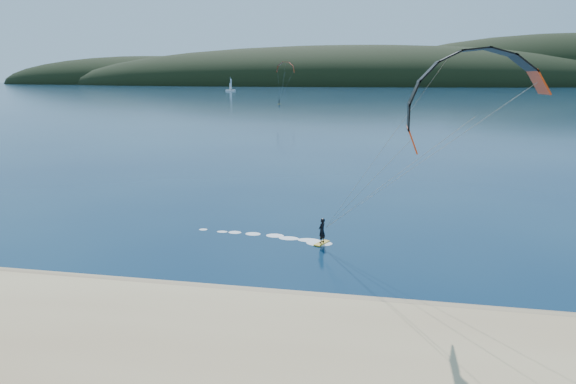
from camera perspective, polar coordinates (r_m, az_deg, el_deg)
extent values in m
plane|color=#08203E|center=(26.60, -12.60, -15.05)|extent=(1800.00, 1800.00, 0.00)
cube|color=#84694C|center=(30.32, -9.20, -11.16)|extent=(220.00, 2.50, 0.10)
ellipsoid|color=black|center=(743.94, 6.38, 11.86)|extent=(840.00, 280.00, 110.00)
ellipsoid|color=black|center=(820.60, 29.13, 10.44)|extent=(600.00, 240.00, 140.00)
ellipsoid|color=black|center=(891.29, -15.41, 11.65)|extent=(520.00, 220.00, 90.00)
cube|color=#C19416|center=(38.42, 3.81, -5.76)|extent=(1.08, 1.61, 0.09)
imported|color=black|center=(38.12, 3.83, -4.36)|extent=(0.70, 0.82, 1.90)
cylinder|color=gray|center=(33.23, 11.33, 1.27)|extent=(0.02, 0.02, 14.04)
cube|color=#C19416|center=(233.61, -0.98, 9.88)|extent=(1.16, 1.63, 0.09)
imported|color=black|center=(233.56, -0.98, 10.12)|extent=(1.08, 1.17, 1.94)
cylinder|color=gray|center=(230.15, -0.60, 11.82)|extent=(0.02, 0.02, 14.63)
cube|color=white|center=(441.77, -6.48, 11.28)|extent=(8.49, 3.64, 1.44)
cylinder|color=white|center=(441.66, -6.50, 12.01)|extent=(0.21, 0.21, 11.32)
cube|color=white|center=(443.02, -6.44, 12.02)|extent=(0.38, 2.66, 8.23)
cube|color=white|center=(440.10, -6.55, 11.74)|extent=(0.31, 2.05, 5.15)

